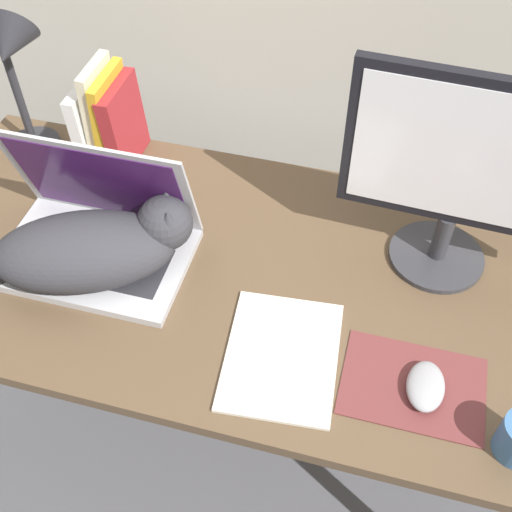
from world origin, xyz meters
The scene contains 9 objects.
desk centered at (0.00, 0.36, 0.64)m, with size 1.44×0.73×0.70m.
laptop centered at (-0.27, 0.34, 0.75)m, with size 0.40×0.27×0.27m.
cat centered at (-0.25, 0.28, 0.78)m, with size 0.44×0.32×0.16m.
external_monitor centered at (0.43, 0.51, 0.95)m, with size 0.46×0.20×0.45m.
mousepad centered at (0.41, 0.18, 0.70)m, with size 0.26×0.18×0.00m.
computer_mouse centered at (0.43, 0.17, 0.72)m, with size 0.07×0.11×0.03m.
book_row centered at (-0.37, 0.64, 0.81)m, with size 0.13×0.16×0.26m.
desk_lamp centered at (-0.55, 0.59, 0.96)m, with size 0.17×0.17×0.39m.
notepad centered at (0.17, 0.18, 0.71)m, with size 0.23×0.29×0.01m.
Camera 1 is at (0.29, -0.47, 1.74)m, focal length 45.00 mm.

